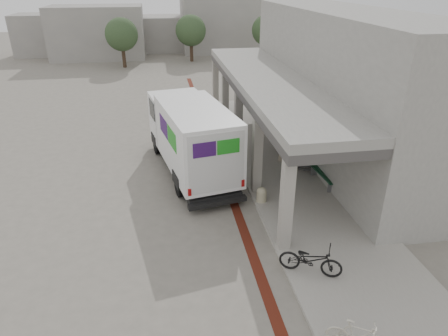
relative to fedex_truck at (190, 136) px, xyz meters
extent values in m
plane|color=slate|center=(0.43, -3.01, -1.80)|extent=(120.00, 120.00, 0.00)
cube|color=#501B10|center=(1.43, -1.01, -1.80)|extent=(0.35, 40.00, 0.01)
cube|color=gray|center=(4.43, -3.01, -1.74)|extent=(4.40, 28.00, 0.12)
cube|color=gray|center=(7.78, 1.49, 1.70)|extent=(4.30, 17.00, 7.00)
cube|color=#484544|center=(4.03, 1.49, 1.70)|extent=(3.40, 16.90, 0.35)
cube|color=gray|center=(4.03, 1.49, 2.05)|extent=(3.40, 16.90, 0.35)
cube|color=gray|center=(-7.57, 30.99, 0.95)|extent=(10.00, 6.00, 5.50)
cube|color=gray|center=(-0.57, 34.99, 0.20)|extent=(8.00, 6.00, 4.00)
cube|color=gray|center=(6.43, 32.99, 1.45)|extent=(9.00, 6.00, 6.50)
cube|color=gray|center=(-13.57, 33.99, 0.45)|extent=(7.00, 5.00, 4.50)
cylinder|color=#38281C|center=(-4.57, 24.99, -0.60)|extent=(0.36, 0.36, 2.40)
sphere|color=#284025|center=(-4.57, 24.99, 1.40)|extent=(3.20, 3.20, 3.20)
cylinder|color=#38281C|center=(2.43, 26.99, -0.60)|extent=(0.36, 0.36, 2.40)
sphere|color=#284025|center=(2.43, 26.99, 1.40)|extent=(3.20, 3.20, 3.20)
cylinder|color=#38281C|center=(10.43, 25.99, -0.60)|extent=(0.36, 0.36, 2.40)
sphere|color=#284025|center=(10.43, 25.99, 1.40)|extent=(3.20, 3.20, 3.20)
cube|color=black|center=(0.01, -0.04, -1.39)|extent=(3.49, 7.57, 0.31)
cube|color=white|center=(0.18, -0.96, 0.23)|extent=(3.45, 5.78, 2.71)
cube|color=white|center=(-0.48, 2.58, 0.07)|extent=(2.82, 2.41, 2.40)
cube|color=white|center=(-0.68, 3.65, -0.81)|extent=(2.37, 1.04, 0.83)
cube|color=black|center=(-0.63, 3.39, 0.64)|extent=(2.35, 0.92, 1.09)
cube|color=black|center=(0.70, -3.72, -1.44)|extent=(2.40, 0.70, 0.19)
cube|color=#371358|center=(-1.19, -0.47, 0.70)|extent=(0.29, 1.44, 0.78)
cube|color=#1F9020|center=(-0.90, -2.01, 0.70)|extent=(0.29, 1.44, 0.78)
cube|color=#371358|center=(0.22, -3.74, 0.85)|extent=(0.88, 0.19, 0.57)
cube|color=#1F9020|center=(1.14, -3.56, 0.85)|extent=(0.88, 0.19, 0.57)
cylinder|color=black|center=(-1.57, 2.43, -1.33)|extent=(0.46, 0.98, 0.94)
cylinder|color=black|center=(0.59, 2.83, -1.33)|extent=(0.46, 0.98, 0.94)
cylinder|color=black|center=(-0.68, -2.28, -1.33)|extent=(0.46, 0.98, 0.94)
cylinder|color=black|center=(1.47, -1.88, -1.33)|extent=(0.46, 0.98, 0.94)
cube|color=slate|center=(5.69, -3.20, -1.47)|extent=(0.42, 0.12, 0.42)
cube|color=slate|center=(5.57, -1.55, -1.47)|extent=(0.42, 0.12, 0.42)
cube|color=#123821|center=(5.48, -2.39, -1.24)|extent=(0.27, 1.99, 0.05)
cube|color=#123821|center=(5.63, -2.38, -1.24)|extent=(0.27, 1.99, 0.05)
cube|color=#123821|center=(5.79, -2.37, -1.24)|extent=(0.27, 1.99, 0.05)
cylinder|color=tan|center=(2.53, -3.47, -1.48)|extent=(0.41, 0.41, 0.41)
sphere|color=tan|center=(2.53, -3.47, -1.27)|extent=(0.41, 0.41, 0.41)
cylinder|color=gray|center=(4.53, 0.22, -1.49)|extent=(0.39, 0.39, 0.39)
sphere|color=gray|center=(4.53, 0.22, -1.29)|extent=(0.39, 0.39, 0.39)
cube|color=slate|center=(5.43, -0.77, -1.13)|extent=(0.51, 0.67, 1.11)
imported|color=black|center=(2.93, -7.95, -1.18)|extent=(2.02, 1.46, 1.01)
camera|label=1|loc=(-1.24, -17.10, 6.60)|focal=32.00mm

